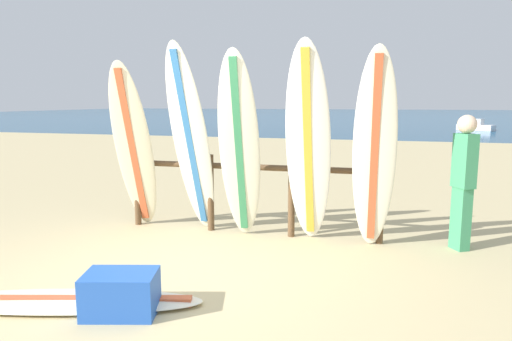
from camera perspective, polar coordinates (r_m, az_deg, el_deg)
ground_plane at (r=4.63m, az=-13.28°, el=-14.34°), size 120.00×120.00×0.00m
ocean_water at (r=61.78m, az=13.55°, el=6.74°), size 120.00×80.00×0.01m
surfboard_rack at (r=6.18m, az=-0.74°, el=-1.69°), size 3.51×0.09×1.06m
surfboard_leaning_far_left at (r=6.50m, az=-14.99°, el=2.75°), size 0.60×0.83×2.31m
surfboard_leaning_left at (r=6.09m, az=-8.10°, el=3.58°), size 0.58×0.93×2.52m
surfboard_leaning_center_left at (r=5.73m, az=-2.08°, el=2.75°), size 0.59×0.84×2.40m
surfboard_leaning_center at (r=5.53m, az=6.51°, el=2.87°), size 0.57×0.95×2.48m
surfboard_leaning_center_right at (r=5.50m, az=14.51°, el=2.23°), size 0.53×0.68×2.40m
surfboard_lying_on_sand at (r=4.55m, az=-22.93°, el=-14.75°), size 2.54×1.17×0.08m
beachgoer_standing at (r=6.00m, az=24.40°, el=-0.69°), size 0.27×0.31×1.63m
small_boat_offshore at (r=31.18m, az=25.67°, el=4.97°), size 2.20×1.81×0.71m
cooler_box at (r=4.17m, az=-16.46°, el=-14.45°), size 0.68×0.54×0.36m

